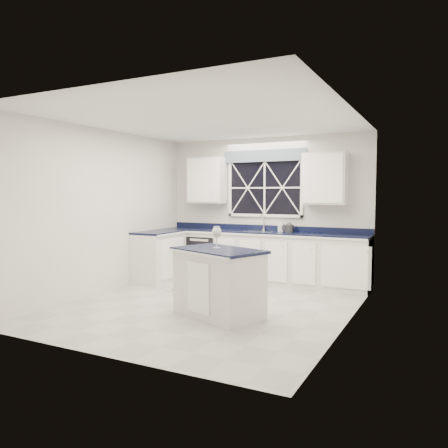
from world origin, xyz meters
The scene contains 13 objects.
ground centered at (0.00, 0.00, 0.00)m, with size 4.50×4.50×0.00m, color #A8A9A4.
back_wall centered at (0.00, 2.25, 1.35)m, with size 4.00×0.10×2.70m, color silver.
base_cabinets centered at (-0.33, 1.78, 0.45)m, with size 3.99×1.60×0.90m.
countertop centered at (0.00, 1.95, 0.92)m, with size 3.98×0.64×0.04m, color black.
dishwasher centered at (-1.10, 1.95, 0.41)m, with size 0.60×0.58×0.82m, color black.
window centered at (0.00, 2.20, 1.83)m, with size 1.65×0.09×1.26m.
upper_cabinets centered at (0.00, 2.08, 1.90)m, with size 3.10×0.34×0.90m.
faucet centered at (0.00, 2.14, 1.10)m, with size 0.05×0.20×0.30m.
island centered at (0.38, -0.41, 0.46)m, with size 1.40×1.12×0.91m.
rug centered at (-0.38, 0.77, 0.01)m, with size 1.50×1.09×0.02m.
kettle centered at (0.54, 2.05, 1.03)m, with size 0.26×0.20×0.19m.
wine_glass centered at (0.32, -0.34, 1.11)m, with size 0.13×0.13×0.30m.
soap_bottle centered at (0.38, 2.09, 1.05)m, with size 0.10×0.10×0.22m, color silver.
Camera 1 is at (3.06, -5.53, 1.64)m, focal length 35.00 mm.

